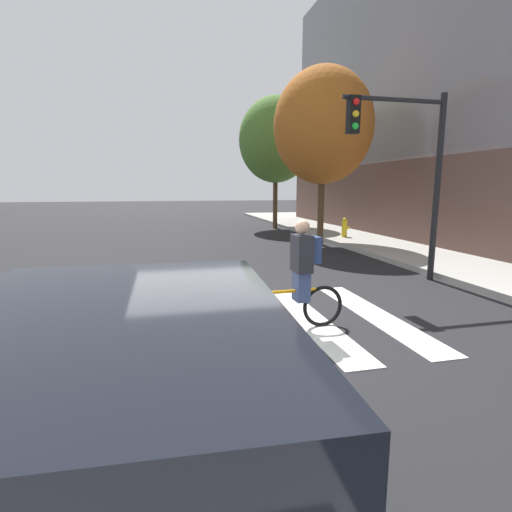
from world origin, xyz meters
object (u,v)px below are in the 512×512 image
at_px(street_tree_near, 323,126).
at_px(street_tree_mid, 276,140).
at_px(fire_hydrant, 345,227).
at_px(cyclist, 299,276).
at_px(manhole_cover, 247,387).
at_px(traffic_light_near, 407,155).
at_px(sedan_near, 122,441).

height_order(street_tree_near, street_tree_mid, street_tree_mid).
xyz_separation_m(fire_hydrant, street_tree_near, (-1.45, -0.91, 3.83)).
bearing_deg(cyclist, manhole_cover, -125.93).
bearing_deg(street_tree_mid, manhole_cover, -107.08).
distance_m(manhole_cover, fire_hydrant, 12.66).
height_order(manhole_cover, fire_hydrant, fire_hydrant).
relative_size(fire_hydrant, street_tree_near, 0.12).
bearing_deg(street_tree_near, traffic_light_near, -94.92).
bearing_deg(manhole_cover, street_tree_mid, 72.92).
relative_size(cyclist, street_tree_mid, 0.25).
relative_size(fire_hydrant, street_tree_mid, 0.11).
xyz_separation_m(sedan_near, cyclist, (2.22, 3.44, 0.02)).
height_order(manhole_cover, sedan_near, sedan_near).
distance_m(cyclist, traffic_light_near, 4.56).
distance_m(cyclist, street_tree_mid, 15.65).
distance_m(sedan_near, street_tree_mid, 19.49).
bearing_deg(traffic_light_near, street_tree_near, 85.08).
relative_size(manhole_cover, fire_hydrant, 0.82).
distance_m(manhole_cover, cyclist, 2.12).
xyz_separation_m(cyclist, street_tree_near, (3.83, 8.40, 3.51)).
xyz_separation_m(cyclist, fire_hydrant, (5.28, 9.31, -0.31)).
relative_size(traffic_light_near, street_tree_near, 0.65).
height_order(sedan_near, street_tree_near, street_tree_near).
xyz_separation_m(sedan_near, fire_hydrant, (7.50, 12.75, -0.29)).
xyz_separation_m(fire_hydrant, street_tree_mid, (-1.43, 5.38, 4.06)).
xyz_separation_m(manhole_cover, cyclist, (1.14, 1.58, 0.84)).
bearing_deg(street_tree_mid, fire_hydrant, -75.15).
bearing_deg(traffic_light_near, fire_hydrant, 74.11).
relative_size(street_tree_near, street_tree_mid, 0.95).
height_order(sedan_near, street_tree_mid, street_tree_mid).
relative_size(manhole_cover, street_tree_mid, 0.09).
distance_m(sedan_near, street_tree_near, 13.76).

